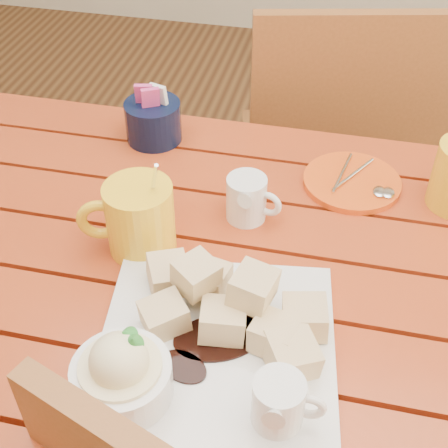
% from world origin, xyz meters
% --- Properties ---
extents(table, '(1.20, 0.79, 0.75)m').
position_xyz_m(table, '(0.00, 0.00, 0.64)').
color(table, '#973113').
rests_on(table, ground).
extents(dessert_plate, '(0.33, 0.33, 0.12)m').
position_xyz_m(dessert_plate, '(0.02, -0.16, 0.78)').
color(dessert_plate, white).
rests_on(dessert_plate, table).
extents(coffee_mug_left, '(0.14, 0.10, 0.17)m').
position_xyz_m(coffee_mug_left, '(-0.12, 0.02, 0.81)').
color(coffee_mug_left, yellow).
rests_on(coffee_mug_left, table).
extents(cream_pitcher, '(0.09, 0.08, 0.08)m').
position_xyz_m(cream_pitcher, '(0.02, 0.12, 0.79)').
color(cream_pitcher, white).
rests_on(cream_pitcher, table).
extents(sugar_caddy, '(0.10, 0.10, 0.11)m').
position_xyz_m(sugar_caddy, '(-0.19, 0.31, 0.79)').
color(sugar_caddy, black).
rests_on(sugar_caddy, table).
extents(orange_saucer, '(0.16, 0.16, 0.02)m').
position_xyz_m(orange_saucer, '(0.18, 0.24, 0.76)').
color(orange_saucer, '#EF5214').
rests_on(orange_saucer, table).
extents(chair_far, '(0.52, 0.52, 0.92)m').
position_xyz_m(chair_far, '(0.14, 0.67, 0.51)').
color(chair_far, brown).
rests_on(chair_far, ground).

